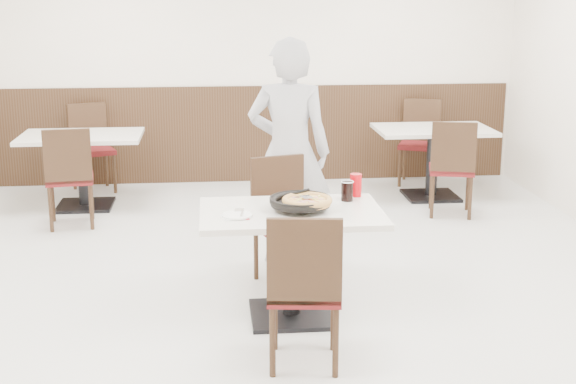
{
  "coord_description": "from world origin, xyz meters",
  "views": [
    {
      "loc": [
        -0.49,
        -5.59,
        2.17
      ],
      "look_at": [
        0.02,
        -0.3,
        0.82
      ],
      "focal_mm": 50.0,
      "sensor_mm": 36.0,
      "label": 1
    }
  ],
  "objects": [
    {
      "name": "red_cup",
      "position": [
        0.51,
        -0.2,
        0.83
      ],
      "size": [
        0.09,
        0.09,
        0.16
      ],
      "primitive_type": "cylinder",
      "rotation": [
        0.0,
        0.0,
        0.1
      ],
      "color": "#BF050D",
      "rests_on": "main_table"
    },
    {
      "name": "chair_far",
      "position": [
        0.05,
        0.1,
        0.47
      ],
      "size": [
        0.52,
        0.52,
        0.95
      ],
      "primitive_type": null,
      "rotation": [
        0.0,
        0.0,
        3.43
      ],
      "color": "black",
      "rests_on": "floor"
    },
    {
      "name": "bg_chair_left_near",
      "position": [
        -1.81,
        1.83,
        0.47
      ],
      "size": [
        0.47,
        0.47,
        0.95
      ],
      "primitive_type": null,
      "rotation": [
        0.0,
        0.0,
        0.13
      ],
      "color": "black",
      "rests_on": "floor"
    },
    {
      "name": "pizza_pan",
      "position": [
        0.08,
        -0.54,
        0.79
      ],
      "size": [
        0.43,
        0.43,
        0.01
      ],
      "primitive_type": "cylinder",
      "rotation": [
        0.0,
        0.0,
        0.1
      ],
      "color": "black",
      "rests_on": "trivet"
    },
    {
      "name": "bg_chair_left_far",
      "position": [
        -1.78,
        3.15,
        0.47
      ],
      "size": [
        0.54,
        0.54,
        0.95
      ],
      "primitive_type": null,
      "rotation": [
        0.0,
        0.0,
        3.51
      ],
      "color": "black",
      "rests_on": "floor"
    },
    {
      "name": "floor",
      "position": [
        0.0,
        0.0,
        0.0
      ],
      "size": [
        7.0,
        7.0,
        0.0
      ],
      "primitive_type": "plane",
      "color": "silver",
      "rests_on": "ground"
    },
    {
      "name": "main_table",
      "position": [
        0.02,
        -0.53,
        0.38
      ],
      "size": [
        1.27,
        0.91,
        0.75
      ],
      "primitive_type": null,
      "rotation": [
        0.0,
        0.0,
        0.1
      ],
      "color": "beige",
      "rests_on": "floor"
    },
    {
      "name": "bg_table_left",
      "position": [
        -1.79,
        2.5,
        0.38
      ],
      "size": [
        1.2,
        0.8,
        0.75
      ],
      "primitive_type": null,
      "rotation": [
        0.0,
        0.0,
        -0.0
      ],
      "color": "beige",
      "rests_on": "floor"
    },
    {
      "name": "napkin",
      "position": [
        -0.36,
        -0.66,
        0.75
      ],
      "size": [
        0.17,
        0.17,
        0.0
      ],
      "primitive_type": "cube",
      "rotation": [
        0.0,
        0.0,
        0.24
      ],
      "color": "silver",
      "rests_on": "main_table"
    },
    {
      "name": "fork",
      "position": [
        -0.3,
        -0.63,
        0.77
      ],
      "size": [
        0.03,
        0.16,
        0.0
      ],
      "primitive_type": "cube",
      "rotation": [
        0.0,
        0.0,
        -0.11
      ],
      "color": "silver",
      "rests_on": "side_plate"
    },
    {
      "name": "chair_near",
      "position": [
        0.03,
        -1.23,
        0.47
      ],
      "size": [
        0.47,
        0.47,
        0.95
      ],
      "primitive_type": null,
      "rotation": [
        0.0,
        0.0,
        -0.12
      ],
      "color": "black",
      "rests_on": "floor"
    },
    {
      "name": "side_plate",
      "position": [
        -0.34,
        -0.64,
        0.76
      ],
      "size": [
        0.21,
        0.21,
        0.01
      ],
      "primitive_type": "cylinder",
      "rotation": [
        0.0,
        0.0,
        0.1
      ],
      "color": "white",
      "rests_on": "napkin"
    },
    {
      "name": "wall_front",
      "position": [
        0.0,
        -3.5,
        1.4
      ],
      "size": [
        6.0,
        0.04,
        2.8
      ],
      "primitive_type": "cube",
      "color": "silver",
      "rests_on": "floor"
    },
    {
      "name": "diner_person",
      "position": [
        0.12,
        0.63,
        0.91
      ],
      "size": [
        0.74,
        0.56,
        1.81
      ],
      "primitive_type": "imported",
      "rotation": [
        0.0,
        0.0,
        2.94
      ],
      "color": "#B9B9BE",
      "rests_on": "floor"
    },
    {
      "name": "bg_table_right",
      "position": [
        1.84,
        2.53,
        0.38
      ],
      "size": [
        1.23,
        0.85,
        0.75
      ],
      "primitive_type": null,
      "rotation": [
        0.0,
        0.0,
        -0.04
      ],
      "color": "beige",
      "rests_on": "floor"
    },
    {
      "name": "wainscot_back",
      "position": [
        0.0,
        3.48,
        0.55
      ],
      "size": [
        5.9,
        0.03,
        1.1
      ],
      "primitive_type": "cube",
      "color": "black",
      "rests_on": "floor"
    },
    {
      "name": "cola_glass",
      "position": [
        0.43,
        -0.32,
        0.81
      ],
      "size": [
        0.09,
        0.09,
        0.13
      ],
      "primitive_type": "cylinder",
      "rotation": [
        0.0,
        0.0,
        0.1
      ],
      "color": "black",
      "rests_on": "main_table"
    },
    {
      "name": "pizza_server",
      "position": [
        0.12,
        -0.54,
        0.84
      ],
      "size": [
        0.09,
        0.1,
        0.0
      ],
      "primitive_type": "cube",
      "rotation": [
        0.0,
        0.0,
        0.27
      ],
      "color": "silver",
      "rests_on": "pizza"
    },
    {
      "name": "trivet",
      "position": [
        0.09,
        -0.57,
        0.77
      ],
      "size": [
        0.12,
        0.12,
        0.04
      ],
      "primitive_type": "cylinder",
      "rotation": [
        0.0,
        0.0,
        0.1
      ],
      "color": "black",
      "rests_on": "main_table"
    },
    {
      "name": "pizza",
      "position": [
        0.12,
        -0.57,
        0.81
      ],
      "size": [
        0.34,
        0.34,
        0.02
      ],
      "primitive_type": "cylinder",
      "rotation": [
        0.0,
        0.0,
        0.1
      ],
      "color": "tan",
      "rests_on": "pizza_pan"
    },
    {
      "name": "bg_chair_right_far",
      "position": [
        1.85,
        3.13,
        0.47
      ],
      "size": [
        0.55,
        0.55,
        0.95
      ],
      "primitive_type": null,
      "rotation": [
        0.0,
        0.0,
        2.76
      ],
      "color": "black",
      "rests_on": "floor"
    },
    {
      "name": "bg_chair_right_near",
      "position": [
        1.84,
        1.87,
        0.47
      ],
      "size": [
        0.51,
        0.51,
        0.95
      ],
      "primitive_type": null,
      "rotation": [
        0.0,
        0.0,
        -0.25
      ],
      "color": "black",
      "rests_on": "floor"
    },
    {
      "name": "wall_back",
      "position": [
        0.0,
        3.5,
        1.4
      ],
      "size": [
        6.0,
        0.04,
        2.8
      ],
      "primitive_type": "cube",
      "color": "silver",
      "rests_on": "floor"
    }
  ]
}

